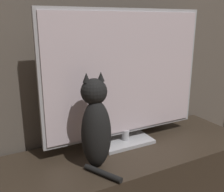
{
  "coord_description": "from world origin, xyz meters",
  "views": [
    {
      "loc": [
        -0.74,
        -0.22,
        1.19
      ],
      "look_at": [
        -0.13,
        0.93,
        0.81
      ],
      "focal_mm": 42.0,
      "sensor_mm": 36.0,
      "label": 1
    }
  ],
  "objects": [
    {
      "name": "wall_back",
      "position": [
        0.0,
        1.22,
        1.3
      ],
      "size": [
        4.8,
        0.05,
        2.6
      ],
      "color": "#60564C",
      "rests_on": "ground_plane"
    },
    {
      "name": "tv",
      "position": [
        -0.0,
        1.02,
        0.88
      ],
      "size": [
        0.97,
        0.19,
        0.77
      ],
      "color": "#B7B7BC",
      "rests_on": "tv_stand"
    },
    {
      "name": "tv_stand",
      "position": [
        0.0,
        0.92,
        0.24
      ],
      "size": [
        1.43,
        0.51,
        0.48
      ],
      "color": "#33281E",
      "rests_on": "ground_plane"
    },
    {
      "name": "cat",
      "position": [
        -0.26,
        0.86,
        0.7
      ],
      "size": [
        0.16,
        0.29,
        0.47
      ],
      "rotation": [
        0.0,
        0.0,
        -0.13
      ],
      "color": "black",
      "rests_on": "tv_stand"
    }
  ]
}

